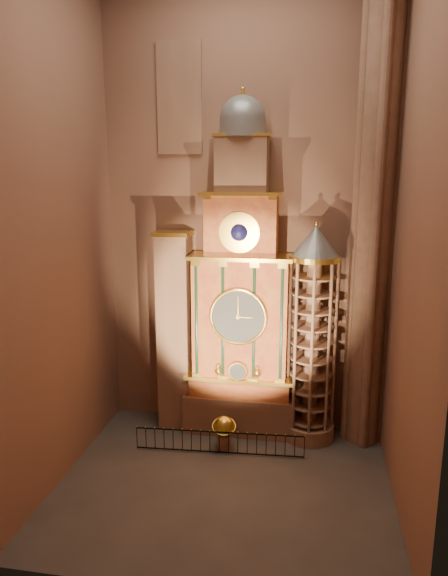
% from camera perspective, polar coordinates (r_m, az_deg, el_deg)
% --- Properties ---
extents(floor, '(14.00, 14.00, 0.00)m').
position_cam_1_polar(floor, '(23.43, 0.01, -20.91)').
color(floor, '#383330').
rests_on(floor, ground).
extents(wall_back, '(22.00, 0.00, 22.00)m').
position_cam_1_polar(wall_back, '(25.61, 2.31, 8.18)').
color(wall_back, '#8F614D').
rests_on(wall_back, floor).
extents(wall_left, '(0.00, 22.00, 22.00)m').
position_cam_1_polar(wall_left, '(21.98, -18.41, 6.89)').
color(wall_left, '#8F614D').
rests_on(wall_left, floor).
extents(wall_right, '(0.00, 22.00, 22.00)m').
position_cam_1_polar(wall_right, '(19.76, 20.58, 6.19)').
color(wall_right, '#8F614D').
rests_on(wall_right, floor).
extents(astronomical_clock, '(5.60, 2.41, 16.70)m').
position_cam_1_polar(astronomical_clock, '(25.27, 1.92, -1.81)').
color(astronomical_clock, '#8C634C').
rests_on(astronomical_clock, floor).
extents(portrait_tower, '(1.80, 1.60, 10.20)m').
position_cam_1_polar(portrait_tower, '(26.36, -5.46, -4.71)').
color(portrait_tower, '#8C634C').
rests_on(portrait_tower, floor).
extents(stair_turret, '(2.50, 2.50, 10.80)m').
position_cam_1_polar(stair_turret, '(25.19, 9.76, -5.37)').
color(stair_turret, '#8C634C').
rests_on(stair_turret, floor).
extents(gothic_pier, '(2.04, 2.04, 22.00)m').
position_cam_1_polar(gothic_pier, '(24.55, 16.38, 7.52)').
color(gothic_pier, '#8C634C').
rests_on(gothic_pier, floor).
extents(stained_glass_window, '(2.20, 0.14, 5.20)m').
position_cam_1_polar(stained_glass_window, '(26.33, -4.99, 20.26)').
color(stained_glass_window, navy).
rests_on(stained_glass_window, wall_back).
extents(celestial_globe, '(1.32, 1.27, 1.68)m').
position_cam_1_polar(celestial_globe, '(25.37, -0.00, -15.49)').
color(celestial_globe, '#8C634C').
rests_on(celestial_globe, floor).
extents(iron_railing, '(7.93, 0.52, 1.09)m').
position_cam_1_polar(iron_railing, '(25.19, -0.54, -16.79)').
color(iron_railing, black).
rests_on(iron_railing, floor).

